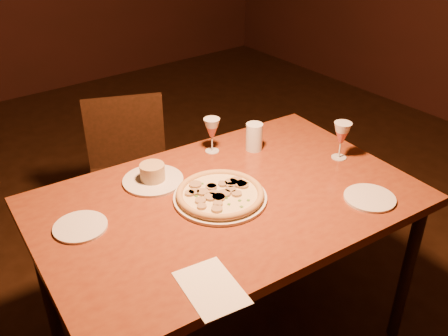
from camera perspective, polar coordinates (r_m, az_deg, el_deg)
dining_table at (r=1.96m, az=0.41°, el=-5.03°), size 1.51×1.03×0.77m
chair_far at (r=2.69m, az=-10.68°, el=-0.38°), size 0.54×0.54×0.86m
pizza_plate at (r=1.90m, az=-0.45°, el=-3.05°), size 0.36×0.36×0.04m
ramekin_saucer at (r=2.02m, az=-8.15°, el=-0.93°), size 0.24×0.24×0.08m
wine_glass_far at (r=2.20m, az=-1.39°, el=3.76°), size 0.07×0.07×0.16m
wine_glass_right at (r=2.20m, az=13.22°, el=3.06°), size 0.08×0.08×0.17m
water_tumbler at (r=2.23m, az=3.47°, el=3.58°), size 0.08×0.08×0.13m
side_plate_left at (r=1.83m, az=-16.10°, el=-6.47°), size 0.19×0.19×0.01m
side_plate_near at (r=1.99m, az=16.31°, el=-3.31°), size 0.20×0.20×0.01m
menu_card at (r=1.54m, az=-1.47°, el=-13.51°), size 0.19×0.25×0.00m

